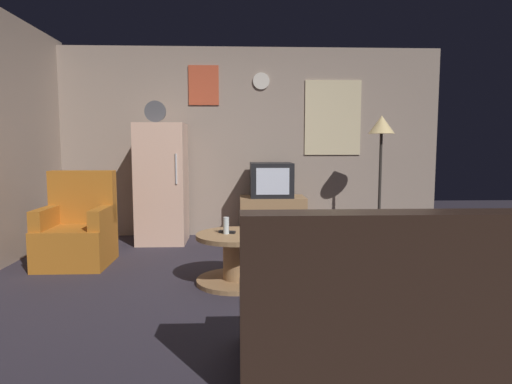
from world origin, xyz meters
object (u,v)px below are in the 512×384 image
fridge (162,183)px  armchair (77,232)px  coffee_table (236,258)px  remote_control (227,232)px  mug_ceramic_white (254,230)px  tv_stand (272,218)px  standing_lamp (381,135)px  wine_glass (226,225)px  couch (398,317)px  crt_tv (271,180)px

fridge → armchair: size_ratio=1.84×
coffee_table → remote_control: 0.25m
mug_ceramic_white → remote_control: mug_ceramic_white is taller
tv_stand → remote_control: bearing=-107.0°
standing_lamp → remote_control: (-1.85, -1.49, -0.90)m
remote_control → armchair: 1.72m
fridge → tv_stand: (1.40, 0.08, -0.47)m
wine_glass → tv_stand: bearing=73.1°
standing_lamp → couch: (-0.90, -3.14, -1.05)m
coffee_table → couch: 1.85m
coffee_table → crt_tv: bearing=76.2°
tv_stand → coffee_table: (-0.46, -1.82, -0.06)m
mug_ceramic_white → wine_glass: bearing=164.1°
standing_lamp → tv_stand: bearing=166.8°
remote_control → mug_ceramic_white: bearing=-0.5°
wine_glass → standing_lamp: bearing=39.2°
mug_ceramic_white → couch: couch is taller
fridge → couch: fridge is taller
fridge → couch: bearing=-61.7°
armchair → fridge: bearing=54.9°
fridge → standing_lamp: (2.71, -0.22, 0.60)m
standing_lamp → fridge: bearing=175.3°
tv_stand → armchair: size_ratio=0.87×
crt_tv → tv_stand: bearing=3.1°
fridge → wine_glass: bearing=-64.0°
mug_ceramic_white → fridge: bearing=121.1°
tv_stand → standing_lamp: standing_lamp is taller
crt_tv → mug_ceramic_white: (-0.29, -1.89, -0.29)m
remote_control → fridge: bearing=139.1°
fridge → armchair: fridge is taller
remote_control → armchair: bearing=178.6°
crt_tv → wine_glass: 1.92m
crt_tv → coffee_table: (-0.45, -1.82, -0.56)m
fridge → wine_glass: fridge is taller
coffee_table → couch: (0.87, -1.63, 0.09)m
fridge → coffee_table: fridge is taller
remote_control → wine_glass: bearing=-79.9°
standing_lamp → mug_ceramic_white: 2.42m
couch → remote_control: bearing=120.0°
standing_lamp → mug_ceramic_white: standing_lamp is taller
tv_stand → armchair: 2.38m
tv_stand → wine_glass: size_ratio=5.60×
tv_stand → mug_ceramic_white: 1.93m
fridge → remote_control: fridge is taller
fridge → crt_tv: bearing=3.4°
fridge → remote_control: 1.93m
armchair → wine_glass: bearing=-25.1°
tv_stand → standing_lamp: size_ratio=0.53×
tv_stand → crt_tv: size_ratio=1.56×
crt_tv → coffee_table: crt_tv is taller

